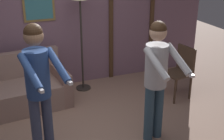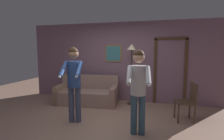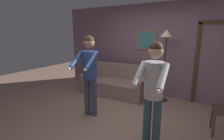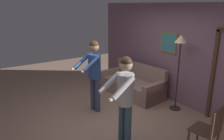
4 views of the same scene
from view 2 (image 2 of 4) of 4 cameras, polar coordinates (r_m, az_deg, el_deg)
The scene contains 7 objects.
ground_plane at distance 4.20m, azimuth -4.18°, elevation -17.21°, with size 12.00×12.00×0.00m, color #A07B67.
back_wall_assembly at distance 5.84m, azimuth 2.71°, elevation 2.70°, with size 6.40×0.10×2.60m.
couch at distance 5.67m, azimuth -8.05°, elevation -7.98°, with size 1.98×1.03×0.87m.
torchiere_lamp at distance 5.39m, azimuth 6.43°, elevation 4.82°, with size 0.31×0.31×1.88m.
person_standing_left at distance 4.10m, azimuth -12.36°, elevation -2.31°, with size 0.54×0.72×1.76m.
person_standing_right at distance 3.46m, azimuth 8.60°, elevation -4.61°, with size 0.49×0.64×1.70m.
dining_chair_distant at distance 4.57m, azimuth 23.73°, elevation -8.78°, with size 0.48×0.48×0.93m.
Camera 2 is at (1.30, -3.62, 1.69)m, focal length 28.00 mm.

